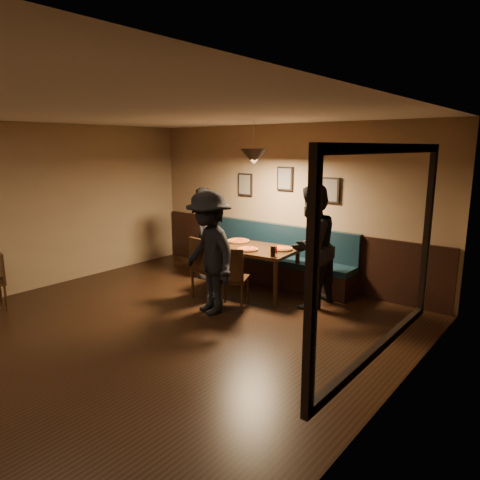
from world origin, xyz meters
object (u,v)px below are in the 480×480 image
(booth_bench, at_px, (275,255))
(tabasco_bottle, at_px, (276,249))
(chair_near_left, at_px, (209,267))
(chair_near_right, at_px, (233,277))
(diner_right, at_px, (311,247))
(soda_glass, at_px, (273,251))
(diner_front, at_px, (209,253))
(dining_table, at_px, (253,270))
(diner_left, at_px, (206,233))

(booth_bench, relative_size, tabasco_bottle, 23.25)
(chair_near_left, bearing_deg, booth_bench, 80.30)
(booth_bench, distance_m, tabasco_bottle, 0.99)
(chair_near_left, bearing_deg, chair_near_right, -5.67)
(diner_right, relative_size, soda_glass, 11.25)
(chair_near_right, height_order, soda_glass, chair_near_right)
(diner_right, relative_size, diner_front, 1.03)
(booth_bench, relative_size, dining_table, 2.10)
(chair_near_left, height_order, chair_near_right, chair_near_left)
(soda_glass, bearing_deg, diner_right, 34.83)
(diner_right, height_order, tabasco_bottle, diner_right)
(booth_bench, xyz_separation_m, soda_glass, (0.62, -0.98, 0.35))
(diner_left, xyz_separation_m, diner_front, (1.28, -1.31, 0.06))
(soda_glass, bearing_deg, dining_table, 153.13)
(tabasco_bottle, bearing_deg, dining_table, 169.43)
(dining_table, bearing_deg, chair_near_left, -125.88)
(diner_right, bearing_deg, diner_front, -40.13)
(chair_near_right, xyz_separation_m, diner_right, (0.86, 0.82, 0.45))
(booth_bench, relative_size, chair_near_right, 3.12)
(chair_near_left, bearing_deg, diner_front, -40.45)
(dining_table, bearing_deg, chair_near_right, -80.17)
(booth_bench, distance_m, diner_left, 1.35)
(chair_near_left, bearing_deg, diner_right, 31.17)
(diner_right, bearing_deg, booth_bench, -120.05)
(chair_near_left, bearing_deg, soda_glass, 25.96)
(dining_table, xyz_separation_m, diner_right, (1.08, 0.02, 0.55))
(diner_right, distance_m, soda_glass, 0.58)
(dining_table, relative_size, soda_glass, 8.63)
(booth_bench, height_order, tabasco_bottle, booth_bench)
(diner_front, bearing_deg, diner_left, 153.71)
(diner_front, bearing_deg, chair_near_right, 85.87)
(booth_bench, bearing_deg, diner_right, -30.74)
(booth_bench, height_order, diner_right, diner_right)
(diner_left, xyz_separation_m, tabasco_bottle, (1.74, -0.26, -0.01))
(dining_table, bearing_deg, diner_front, -92.39)
(diner_right, bearing_deg, diner_left, -92.81)
(dining_table, height_order, soda_glass, soda_glass)
(diner_left, xyz_separation_m, soda_glass, (1.82, -0.47, 0.01))
(chair_near_right, distance_m, diner_front, 0.57)
(chair_near_right, bearing_deg, diner_right, 19.49)
(diner_right, bearing_deg, chair_near_left, -64.12)
(diner_front, bearing_deg, chair_near_left, 152.95)
(chair_near_left, distance_m, chair_near_right, 0.62)
(chair_near_left, xyz_separation_m, diner_right, (1.47, 0.69, 0.43))
(booth_bench, xyz_separation_m, diner_right, (1.09, -0.65, 0.43))
(booth_bench, xyz_separation_m, diner_left, (-1.20, -0.51, 0.34))
(diner_left, bearing_deg, chair_near_right, -136.56)
(diner_front, xyz_separation_m, tabasco_bottle, (0.46, 1.05, -0.07))
(booth_bench, height_order, soda_glass, booth_bench)
(dining_table, bearing_deg, diner_left, 166.61)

